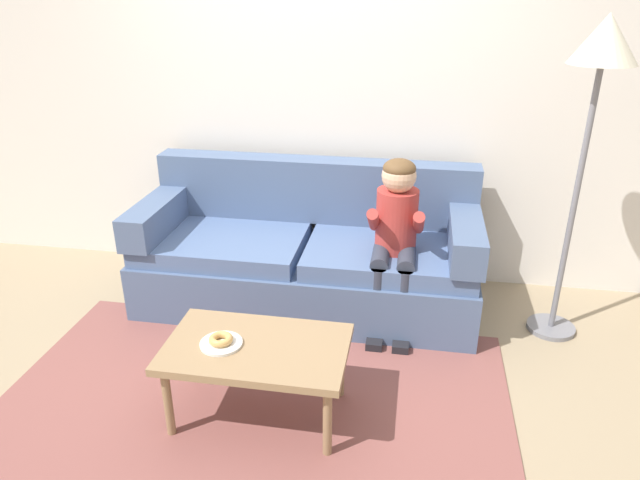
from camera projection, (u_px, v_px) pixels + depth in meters
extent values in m
plane|color=#9E896B|center=(267.00, 370.00, 3.35)|extent=(10.00, 10.00, 0.00)
cube|color=silver|center=(310.00, 86.00, 4.04)|extent=(8.00, 0.10, 2.80)
cube|color=brown|center=(255.00, 397.00, 3.13)|extent=(2.72, 1.62, 0.01)
cube|color=slate|center=(307.00, 279.00, 3.98)|extent=(2.25, 0.90, 0.38)
cube|color=slate|center=(224.00, 243.00, 3.92)|extent=(1.08, 0.74, 0.12)
cube|color=slate|center=(390.00, 255.00, 3.75)|extent=(1.08, 0.74, 0.12)
cube|color=slate|center=(316.00, 190.00, 4.08)|extent=(2.25, 0.20, 0.44)
cube|color=slate|center=(160.00, 213.00, 3.97)|extent=(0.20, 0.90, 0.22)
cube|color=slate|center=(465.00, 233.00, 3.65)|extent=(0.20, 0.90, 0.22)
cube|color=#937551|center=(256.00, 349.00, 2.84)|extent=(0.90, 0.56, 0.04)
cylinder|color=#937551|center=(168.00, 403.00, 2.80)|extent=(0.04, 0.04, 0.39)
cylinder|color=#937551|center=(327.00, 423.00, 2.67)|extent=(0.04, 0.04, 0.39)
cylinder|color=#937551|center=(200.00, 352.00, 3.19)|extent=(0.04, 0.04, 0.39)
cylinder|color=#937551|center=(340.00, 366.00, 3.07)|extent=(0.04, 0.04, 0.39)
cylinder|color=#AD3833|center=(396.00, 220.00, 3.61)|extent=(0.26, 0.26, 0.40)
sphere|color=#DBAD89|center=(399.00, 176.00, 3.47)|extent=(0.21, 0.21, 0.21)
ellipsoid|color=brown|center=(399.00, 168.00, 3.45)|extent=(0.20, 0.20, 0.12)
cylinder|color=#333847|center=(381.00, 257.00, 3.56)|extent=(0.11, 0.30, 0.11)
cylinder|color=#333847|center=(377.00, 301.00, 3.52)|extent=(0.09, 0.09, 0.44)
cube|color=black|center=(375.00, 340.00, 3.58)|extent=(0.10, 0.20, 0.06)
cylinder|color=#AD3833|center=(374.00, 220.00, 3.52)|extent=(0.07, 0.29, 0.23)
cylinder|color=#333847|center=(407.00, 259.00, 3.54)|extent=(0.11, 0.30, 0.11)
cylinder|color=#333847|center=(403.00, 304.00, 3.50)|extent=(0.09, 0.09, 0.44)
cube|color=black|center=(401.00, 343.00, 3.56)|extent=(0.10, 0.20, 0.06)
cylinder|color=#AD3833|center=(419.00, 223.00, 3.48)|extent=(0.07, 0.29, 0.23)
cylinder|color=white|center=(221.00, 343.00, 2.84)|extent=(0.21, 0.21, 0.01)
torus|color=tan|center=(221.00, 339.00, 2.83)|extent=(0.13, 0.13, 0.04)
cube|color=red|center=(179.00, 362.00, 3.39)|extent=(0.16, 0.09, 0.05)
cylinder|color=red|center=(166.00, 360.00, 3.40)|extent=(0.06, 0.06, 0.05)
cylinder|color=red|center=(193.00, 363.00, 3.37)|extent=(0.06, 0.06, 0.05)
cylinder|color=slate|center=(551.00, 327.00, 3.74)|extent=(0.30, 0.30, 0.03)
cylinder|color=slate|center=(574.00, 204.00, 3.39)|extent=(0.04, 0.04, 1.68)
cone|color=beige|center=(606.00, 39.00, 3.02)|extent=(0.36, 0.36, 0.26)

